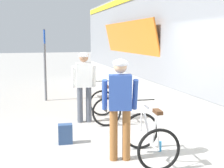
# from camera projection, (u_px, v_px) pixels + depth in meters

# --- Properties ---
(ground_plane) EXTENTS (80.00, 80.00, 0.00)m
(ground_plane) POSITION_uv_depth(u_px,v_px,m) (134.00, 148.00, 5.86)
(ground_plane) COLOR #A09E99
(train_car) EXTENTS (3.22, 17.89, 3.88)m
(train_car) POSITION_uv_depth(u_px,v_px,m) (213.00, 43.00, 8.12)
(train_car) COLOR gray
(train_car) RESTS_ON ground
(cyclist_near_in_blue) EXTENTS (0.65, 0.40, 1.76)m
(cyclist_near_in_blue) POSITION_uv_depth(u_px,v_px,m) (120.00, 101.00, 5.14)
(cyclist_near_in_blue) COLOR #935B2D
(cyclist_near_in_blue) RESTS_ON ground
(cyclist_far_in_white) EXTENTS (0.63, 0.35, 1.76)m
(cyclist_far_in_white) POSITION_uv_depth(u_px,v_px,m) (84.00, 81.00, 7.51)
(cyclist_far_in_white) COLOR #4C515B
(cyclist_far_in_white) RESTS_ON ground
(bicycle_near_white) EXTENTS (0.80, 1.13, 0.99)m
(bicycle_near_white) POSITION_uv_depth(u_px,v_px,m) (149.00, 137.00, 5.25)
(bicycle_near_white) COLOR black
(bicycle_near_white) RESTS_ON ground
(bicycle_far_black) EXTENTS (0.85, 1.16, 0.99)m
(bicycle_far_black) POSITION_uv_depth(u_px,v_px,m) (104.00, 105.00, 7.73)
(bicycle_far_black) COLOR black
(bicycle_far_black) RESTS_ON ground
(backpack_on_platform) EXTENTS (0.29, 0.20, 0.40)m
(backpack_on_platform) POSITION_uv_depth(u_px,v_px,m) (65.00, 134.00, 6.07)
(backpack_on_platform) COLOR navy
(backpack_on_platform) RESTS_ON ground
(water_bottle_near_the_bikes) EXTENTS (0.07, 0.07, 0.19)m
(water_bottle_near_the_bikes) POSITION_uv_depth(u_px,v_px,m) (160.00, 146.00, 5.68)
(water_bottle_near_the_bikes) COLOR #338CCC
(water_bottle_near_the_bikes) RESTS_ON ground
(platform_sign_post) EXTENTS (0.08, 0.70, 2.40)m
(platform_sign_post) POSITION_uv_depth(u_px,v_px,m) (45.00, 53.00, 10.07)
(platform_sign_post) COLOR #595B60
(platform_sign_post) RESTS_ON ground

